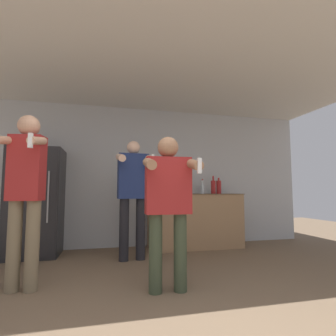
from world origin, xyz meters
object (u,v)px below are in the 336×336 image
bottle_brown_liquor (203,188)px  person_spectator_back (133,190)px  bottle_amber_bourbon (213,187)px  refrigerator (36,202)px  bottle_red_label (219,187)px  bottle_short_whiskey (187,189)px  bottle_dark_rum (164,186)px  person_woman_foreground (168,199)px  person_man_side (26,189)px

bottle_brown_liquor → person_spectator_back: 1.44m
bottle_amber_bourbon → refrigerator: bearing=179.5°
bottle_red_label → person_spectator_back: size_ratio=0.18×
bottle_short_whiskey → bottle_red_label: bearing=0.0°
bottle_dark_rum → bottle_red_label: bearing=0.0°
bottle_dark_rum → person_woman_foreground: (-0.37, -1.87, -0.16)m
bottle_dark_rum → bottle_amber_bourbon: bearing=-0.0°
bottle_amber_bourbon → person_man_side: person_man_side is taller
bottle_red_label → bottle_dark_rum: size_ratio=0.98×
bottle_short_whiskey → bottle_dark_rum: (-0.42, 0.00, 0.05)m
person_spectator_back → bottle_amber_bourbon: bearing=20.7°
bottle_brown_liquor → person_man_side: (-2.51, -1.51, -0.03)m
person_woman_foreground → person_man_side: 1.47m
person_woman_foreground → person_man_side: person_man_side is taller
bottle_amber_bourbon → bottle_dark_rum: bearing=180.0°
bottle_brown_liquor → bottle_short_whiskey: size_ratio=1.10×
bottle_dark_rum → person_woman_foreground: bearing=-101.2°
bottle_brown_liquor → person_woman_foreground: bearing=-120.3°
bottle_short_whiskey → person_spectator_back: 1.17m
bottle_short_whiskey → refrigerator: bearing=179.4°
bottle_dark_rum → person_spectator_back: size_ratio=0.19×
bottle_dark_rum → person_spectator_back: (-0.59, -0.58, -0.06)m
bottle_amber_bourbon → bottle_red_label: bearing=0.0°
bottle_amber_bourbon → bottle_dark_rum: bottle_amber_bourbon is taller
person_woman_foreground → person_spectator_back: person_spectator_back is taller
bottle_red_label → person_man_side: person_man_side is taller
person_spectator_back → bottle_red_label: bearing=19.5°
bottle_dark_rum → person_woman_foreground: size_ratio=0.21×
person_woman_foreground → bottle_red_label: bearing=53.0°
bottle_short_whiskey → person_man_side: size_ratio=0.14×
bottle_red_label → person_spectator_back: 1.73m
refrigerator → person_spectator_back: 1.58m
refrigerator → bottle_red_label: (3.08, -0.03, 0.24)m
refrigerator → bottle_amber_bourbon: (2.98, -0.03, 0.24)m
refrigerator → bottle_brown_liquor: refrigerator is taller
refrigerator → bottle_dark_rum: (2.05, -0.03, 0.25)m
bottle_brown_liquor → bottle_short_whiskey: (-0.30, 0.00, -0.01)m
bottle_dark_rum → person_man_side: 2.34m
bottle_brown_liquor → person_woman_foreground: size_ratio=0.17×
person_woman_foreground → person_man_side: (-1.42, 0.36, 0.10)m
bottle_dark_rum → refrigerator: bearing=179.3°
refrigerator → person_man_side: (0.25, -1.53, 0.18)m
bottle_brown_liquor → bottle_dark_rum: (-0.72, 0.00, 0.03)m
bottle_dark_rum → bottle_brown_liquor: bearing=0.0°
refrigerator → bottle_amber_bourbon: refrigerator is taller
person_spectator_back → bottle_short_whiskey: bearing=29.7°
bottle_short_whiskey → bottle_dark_rum: 0.42m
bottle_amber_bourbon → bottle_dark_rum: (-0.93, 0.00, 0.00)m
refrigerator → bottle_amber_bourbon: size_ratio=5.09×
bottle_short_whiskey → person_man_side: 2.68m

